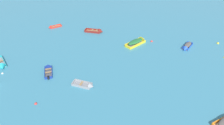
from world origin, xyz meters
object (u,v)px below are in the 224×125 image
rowboat_red_distant_center (52,27)px  mooring_buoy_midfield (224,58)px  mooring_buoy_outer_edge (3,74)px  mooring_buoy_central (218,43)px  rowboat_maroon_midfield_left (97,31)px  rowboat_deep_blue_far_back (48,69)px  mooring_buoy_far_field (36,104)px  rowboat_grey_foreground_center (87,86)px  rowboat_turquoise_back_row_right (1,65)px  rowboat_yellow_outer_left (138,41)px  mooring_buoy_between_boats_right (152,42)px  rowboat_blue_back_row_center (187,47)px

rowboat_red_distant_center → mooring_buoy_midfield: rowboat_red_distant_center is taller
mooring_buoy_midfield → mooring_buoy_outer_edge: mooring_buoy_midfield is taller
mooring_buoy_central → rowboat_maroon_midfield_left: bearing=178.9°
rowboat_red_distant_center → mooring_buoy_midfield: bearing=-9.7°
rowboat_deep_blue_far_back → rowboat_maroon_midfield_left: (4.02, 13.63, 0.03)m
mooring_buoy_outer_edge → mooring_buoy_far_field: 8.93m
rowboat_grey_foreground_center → rowboat_turquoise_back_row_right: bearing=172.2°
mooring_buoy_far_field → rowboat_yellow_outer_left: bearing=57.5°
rowboat_red_distant_center → mooring_buoy_between_boats_right: (20.91, -2.24, -0.13)m
mooring_buoy_central → rowboat_yellow_outer_left: bearing=-170.1°
rowboat_red_distant_center → rowboat_blue_back_row_center: (26.96, -3.51, 0.15)m
rowboat_turquoise_back_row_right → mooring_buoy_outer_edge: size_ratio=11.82×
rowboat_turquoise_back_row_right → mooring_buoy_between_boats_right: bearing=28.5°
rowboat_maroon_midfield_left → mooring_buoy_outer_edge: size_ratio=12.30×
rowboat_blue_back_row_center → rowboat_maroon_midfield_left: (-16.99, 3.18, -0.08)m
rowboat_red_distant_center → rowboat_yellow_outer_left: bearing=-10.0°
mooring_buoy_midfield → mooring_buoy_central: 4.82m
rowboat_maroon_midfield_left → mooring_buoy_far_field: bearing=-97.1°
rowboat_turquoise_back_row_right → mooring_buoy_central: bearing=21.7°
rowboat_grey_foreground_center → mooring_buoy_central: rowboat_grey_foreground_center is taller
rowboat_blue_back_row_center → rowboat_deep_blue_far_back: 23.46m
rowboat_maroon_midfield_left → rowboat_yellow_outer_left: rowboat_yellow_outer_left is taller
rowboat_grey_foreground_center → mooring_buoy_between_boats_right: 16.34m
rowboat_red_distant_center → rowboat_deep_blue_far_back: 15.16m
mooring_buoy_outer_edge → mooring_buoy_between_boats_right: 25.23m
rowboat_grey_foreground_center → mooring_buoy_outer_edge: size_ratio=10.19×
rowboat_blue_back_row_center → mooring_buoy_midfield: size_ratio=9.32×
rowboat_turquoise_back_row_right → mooring_buoy_midfield: (34.19, 8.85, -0.18)m
rowboat_deep_blue_far_back → mooring_buoy_far_field: size_ratio=9.40×
rowboat_red_distant_center → rowboat_grey_foreground_center: rowboat_grey_foreground_center is taller
rowboat_yellow_outer_left → mooring_buoy_outer_edge: rowboat_yellow_outer_left is taller
mooring_buoy_outer_edge → mooring_buoy_central: size_ratio=0.66×
rowboat_red_distant_center → rowboat_blue_back_row_center: rowboat_blue_back_row_center is taller
rowboat_blue_back_row_center → mooring_buoy_outer_edge: bearing=-155.4°
rowboat_blue_back_row_center → rowboat_deep_blue_far_back: (-21.01, -10.44, -0.11)m
rowboat_grey_foreground_center → mooring_buoy_far_field: size_ratio=8.86×
rowboat_red_distant_center → rowboat_blue_back_row_center: 27.19m
rowboat_deep_blue_far_back → mooring_buoy_outer_edge: bearing=-161.9°
mooring_buoy_midfield → mooring_buoy_outer_edge: 34.52m
mooring_buoy_midfield → mooring_buoy_central: bearing=87.6°
rowboat_grey_foreground_center → mooring_buoy_midfield: bearing=28.4°
rowboat_maroon_midfield_left → mooring_buoy_outer_edge: bearing=-123.1°
rowboat_blue_back_row_center → rowboat_yellow_outer_left: (-8.52, 0.24, 0.08)m
rowboat_red_distant_center → mooring_buoy_outer_edge: (-0.25, -15.97, -0.13)m
rowboat_blue_back_row_center → mooring_buoy_midfield: (5.71, -2.07, -0.28)m
rowboat_turquoise_back_row_right → mooring_buoy_outer_edge: 2.01m
rowboat_red_distant_center → rowboat_maroon_midfield_left: size_ratio=0.71×
rowboat_deep_blue_far_back → rowboat_turquoise_back_row_right: size_ratio=0.91×
rowboat_yellow_outer_left → mooring_buoy_central: bearing=9.9°
rowboat_grey_foreground_center → rowboat_yellow_outer_left: size_ratio=0.69×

